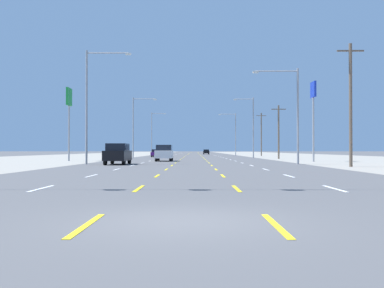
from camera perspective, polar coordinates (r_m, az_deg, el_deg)
ground_plane at (r=74.52m, az=0.16°, el=-1.83°), size 572.00×572.00×0.00m
lot_apron_left at (r=78.60m, az=-18.20°, el=-1.73°), size 28.00×440.00×0.01m
lot_apron_right at (r=78.44m, az=18.56°, el=-1.73°), size 28.00×440.00×0.01m
lane_markings at (r=113.01m, az=0.22°, el=-1.46°), size 10.64×227.60×0.01m
signal_span_wire at (r=15.91m, az=-1.22°, el=14.43°), size 25.77×0.52×9.67m
suv_far_left_nearest at (r=41.46m, az=-9.74°, el=-1.25°), size 1.98×4.90×1.98m
suv_inner_left_near at (r=52.94m, az=-3.67°, el=-1.15°), size 1.98×4.90×1.98m
sedan_far_left_mid at (r=83.47m, az=-4.72°, el=-1.19°), size 1.80×4.50×1.46m
sedan_far_left_midfar at (r=105.43m, az=-3.46°, el=-1.10°), size 1.80×4.50×1.46m
sedan_inner_right_far at (r=129.24m, az=1.88°, el=-1.04°), size 1.80×4.50×1.46m
pole_sign_left_row_1 at (r=56.06m, az=-15.88°, el=4.84°), size 0.24×1.87×9.07m
pole_sign_right_row_1 at (r=52.85m, az=15.67°, el=5.33°), size 0.24×1.82×9.35m
streetlight_left_row_0 at (r=42.96m, az=-13.17°, el=5.83°), size 4.37×0.26×10.97m
streetlight_right_row_0 at (r=42.73m, az=13.13°, el=4.64°), size 4.41×0.26×9.21m
streetlight_left_row_1 at (r=73.80m, az=-7.45°, el=2.75°), size 4.07×0.26×10.24m
streetlight_right_row_1 at (r=73.74m, az=7.84°, el=2.68°), size 3.44×0.26×10.21m
streetlight_left_row_2 at (r=105.06m, az=-5.16°, el=1.71°), size 3.52×0.26×10.41m
streetlight_right_row_2 at (r=105.00m, az=5.54°, el=1.71°), size 4.16×0.26×10.24m
utility_pole_right_row_0 at (r=37.76m, az=20.15°, el=5.13°), size 2.20×0.26×10.08m
utility_pole_right_row_1 at (r=67.20m, az=11.33°, el=1.71°), size 2.20×0.26×8.17m
utility_pole_right_row_2 at (r=98.91m, az=9.11°, el=1.37°), size 2.20×0.26×9.68m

